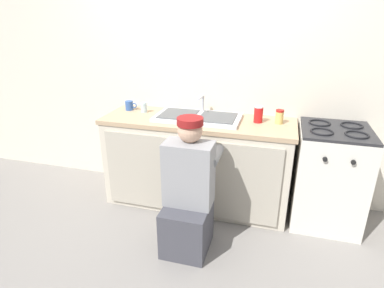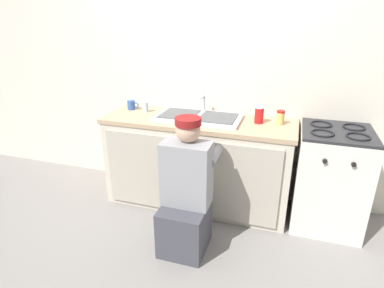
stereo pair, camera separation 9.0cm
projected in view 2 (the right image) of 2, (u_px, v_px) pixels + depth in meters
The scene contains 11 objects.
ground_plane at pixel (189, 216), 3.10m from camera, with size 12.00×12.00×0.00m, color gray.
back_wall at pixel (209, 75), 3.20m from camera, with size 6.00×0.10×2.50m, color beige.
counter_cabinet at pixel (198, 164), 3.20m from camera, with size 1.77×0.62×0.85m.
countertop at pixel (198, 121), 3.04m from camera, with size 1.81×0.62×0.04m, color tan.
sink_double_basin at pixel (199, 117), 3.02m from camera, with size 0.80×0.44×0.19m.
stove_range at pixel (330, 178), 2.85m from camera, with size 0.59×0.62×0.92m.
plumber_person at pixel (186, 197), 2.55m from camera, with size 0.42×0.61×1.10m.
coffee_mug at pixel (132, 105), 3.32m from camera, with size 0.13×0.08×0.09m.
water_glass at pixel (146, 107), 3.23m from camera, with size 0.06×0.06×0.10m.
soda_cup_red at pixel (259, 115), 2.89m from camera, with size 0.08×0.08×0.15m.
condiment_jar at pixel (280, 118), 2.86m from camera, with size 0.07×0.07×0.13m.
Camera 2 is at (0.83, -2.48, 1.81)m, focal length 30.00 mm.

